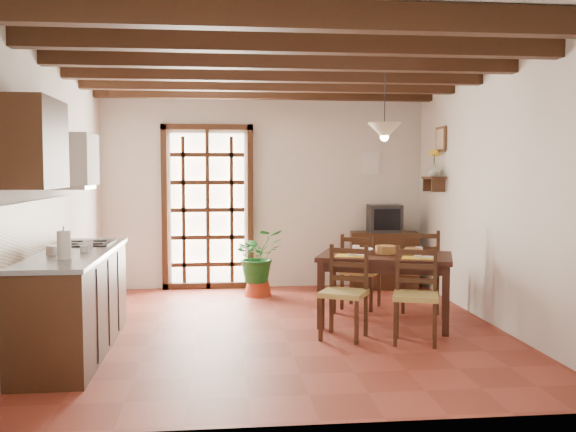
{
  "coord_description": "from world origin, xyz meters",
  "views": [
    {
      "loc": [
        -0.64,
        -6.49,
        1.63
      ],
      "look_at": [
        0.1,
        0.4,
        1.15
      ],
      "focal_mm": 40.0,
      "sensor_mm": 36.0,
      "label": 1
    }
  ],
  "objects": [
    {
      "name": "counter_items",
      "position": [
        -1.95,
        -0.51,
        0.96
      ],
      "size": [
        0.5,
        1.43,
        0.25
      ],
      "color": "black",
      "rests_on": "kitchen_counter"
    },
    {
      "name": "table_setting",
      "position": [
        1.12,
        0.15,
        0.77
      ],
      "size": [
        1.0,
        0.67,
        0.09
      ],
      "rotation": [
        0.0,
        0.0,
        -0.34
      ],
      "color": "yellow",
      "rests_on": "dining_table"
    },
    {
      "name": "range_hood",
      "position": [
        -2.05,
        -0.05,
        1.73
      ],
      "size": [
        0.38,
        0.6,
        0.54
      ],
      "color": "white",
      "rests_on": "room_shell"
    },
    {
      "name": "kitchen_counter",
      "position": [
        -1.96,
        -0.6,
        0.47
      ],
      "size": [
        0.64,
        2.25,
        1.38
      ],
      "color": "#341D10",
      "rests_on": "ground_plane"
    },
    {
      "name": "room_shell",
      "position": [
        0.0,
        0.0,
        1.82
      ],
      "size": [
        4.52,
        5.02,
        2.81
      ],
      "color": "silver",
      "rests_on": "ground_plane"
    },
    {
      "name": "dining_table",
      "position": [
        1.12,
        0.15,
        0.65
      ],
      "size": [
        1.59,
        1.29,
        0.75
      ],
      "rotation": [
        0.0,
        0.0,
        -0.34
      ],
      "color": "black",
      "rests_on": "ground_plane"
    },
    {
      "name": "plant_pot",
      "position": [
        -0.14,
        1.85,
        0.11
      ],
      "size": [
        0.36,
        0.36,
        0.22
      ],
      "primitive_type": "cone",
      "color": "#992E16",
      "rests_on": "ground_plane"
    },
    {
      "name": "framed_picture",
      "position": [
        2.22,
        1.6,
        2.05
      ],
      "size": [
        0.03,
        0.32,
        0.32
      ],
      "color": "brown",
      "rests_on": "room_shell"
    },
    {
      "name": "shelf_flowers",
      "position": [
        2.14,
        1.6,
        1.86
      ],
      "size": [
        0.14,
        0.14,
        0.36
      ],
      "color": "yellow",
      "rests_on": "shelf_vase"
    },
    {
      "name": "potted_plant",
      "position": [
        -0.14,
        1.85,
        0.57
      ],
      "size": [
        2.02,
        1.88,
        1.82
      ],
      "primitive_type": "imported",
      "rotation": [
        0.0,
        0.0,
        0.35
      ],
      "color": "#144C19",
      "rests_on": "ground_plane"
    },
    {
      "name": "chair_far_left",
      "position": [
        1.03,
        0.93,
        0.28
      ],
      "size": [
        0.56,
        0.55,
        0.9
      ],
      "rotation": [
        0.0,
        0.0,
        2.61
      ],
      "color": "#AB9549",
      "rests_on": "ground_plane"
    },
    {
      "name": "shelf_vase",
      "position": [
        2.14,
        1.6,
        1.65
      ],
      "size": [
        0.15,
        0.15,
        0.15
      ],
      "primitive_type": "imported",
      "color": "#B2BFB2",
      "rests_on": "wall_shelf"
    },
    {
      "name": "table_bowl",
      "position": [
        0.91,
        0.28,
        0.77
      ],
      "size": [
        0.24,
        0.24,
        0.05
      ],
      "primitive_type": "imported",
      "rotation": [
        0.0,
        0.0,
        -0.13
      ],
      "color": "white",
      "rests_on": "dining_table"
    },
    {
      "name": "ceiling_beams",
      "position": [
        0.0,
        0.0,
        2.69
      ],
      "size": [
        4.5,
        4.34,
        0.2
      ],
      "color": "black",
      "rests_on": "room_shell"
    },
    {
      "name": "pendant_lamp",
      "position": [
        1.12,
        0.25,
        2.08
      ],
      "size": [
        0.36,
        0.36,
        0.84
      ],
      "color": "black",
      "rests_on": "room_shell"
    },
    {
      "name": "chair_far_right",
      "position": [
        1.68,
        0.7,
        0.3
      ],
      "size": [
        0.55,
        0.53,
        0.97
      ],
      "rotation": [
        0.0,
        0.0,
        2.86
      ],
      "color": "#AB9549",
      "rests_on": "ground_plane"
    },
    {
      "name": "french_door",
      "position": [
        -0.8,
        2.45,
        1.18
      ],
      "size": [
        1.26,
        0.11,
        2.32
      ],
      "color": "white",
      "rests_on": "ground_plane"
    },
    {
      "name": "upper_cabinet",
      "position": [
        -2.08,
        -1.3,
        1.85
      ],
      "size": [
        0.35,
        0.8,
        0.7
      ],
      "primitive_type": "cube",
      "color": "#341D10",
      "rests_on": "room_shell"
    },
    {
      "name": "sideboard",
      "position": [
        1.65,
        2.23,
        0.39
      ],
      "size": [
        0.98,
        0.55,
        0.79
      ],
      "primitive_type": "cube",
      "rotation": [
        0.0,
        0.0,
        -0.15
      ],
      "color": "#341D10",
      "rests_on": "ground_plane"
    },
    {
      "name": "fuse_box",
      "position": [
        1.5,
        2.48,
        1.75
      ],
      "size": [
        0.25,
        0.03,
        0.32
      ],
      "primitive_type": "cube",
      "color": "white",
      "rests_on": "room_shell"
    },
    {
      "name": "ground_plane",
      "position": [
        0.0,
        0.0,
        0.0
      ],
      "size": [
        5.0,
        5.0,
        0.0
      ],
      "primitive_type": "plane",
      "color": "maroon"
    },
    {
      "name": "chair_near_right",
      "position": [
        1.21,
        -0.63,
        0.29
      ],
      "size": [
        0.52,
        0.51,
        0.91
      ],
      "rotation": [
        0.0,
        0.0,
        -0.32
      ],
      "color": "#AB9549",
      "rests_on": "ground_plane"
    },
    {
      "name": "chair_near_left",
      "position": [
        0.57,
        -0.4,
        0.28
      ],
      "size": [
        0.55,
        0.55,
        0.9
      ],
      "rotation": [
        0.0,
        0.0,
        -0.49
      ],
      "color": "#AB9549",
      "rests_on": "ground_plane"
    },
    {
      "name": "crt_tv",
      "position": [
        1.65,
        2.22,
        0.98
      ],
      "size": [
        0.47,
        0.44,
        0.38
      ],
      "rotation": [
        0.0,
        0.0,
        -0.07
      ],
      "color": "black",
      "rests_on": "sideboard"
    },
    {
      "name": "wall_shelf",
      "position": [
        2.14,
        1.6,
        1.51
      ],
      "size": [
        0.2,
        0.42,
        0.2
      ],
      "color": "#341D10",
      "rests_on": "room_shell"
    }
  ]
}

